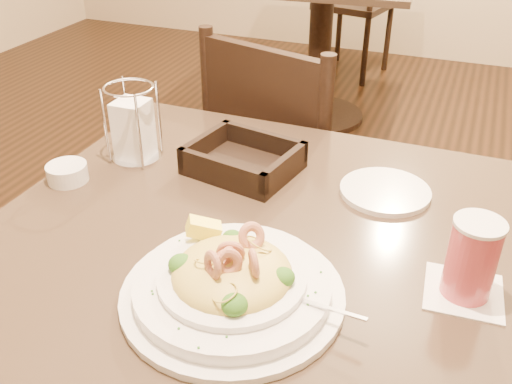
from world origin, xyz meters
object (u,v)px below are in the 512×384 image
at_px(dining_chair_near, 289,178).
at_px(bread_basket, 243,161).
at_px(pasta_bowl, 232,281).
at_px(background_table, 321,25).
at_px(butter_ramekin, 67,173).
at_px(side_plate, 385,191).
at_px(drink_glass, 472,259).
at_px(main_table, 252,345).
at_px(napkin_caddy, 133,128).

distance_m(dining_chair_near, bread_basket, 0.53).
xyz_separation_m(pasta_bowl, bread_basket, (-0.13, 0.35, -0.01)).
bearing_deg(dining_chair_near, pasta_bowl, 118.89).
xyz_separation_m(background_table, butter_ramekin, (0.09, -2.14, 0.26)).
relative_size(bread_basket, side_plate, 1.36).
relative_size(pasta_bowl, drink_glass, 2.87).
xyz_separation_m(main_table, drink_glass, (0.33, -0.01, 0.30)).
distance_m(side_plate, butter_ramekin, 0.60).
height_order(pasta_bowl, bread_basket, pasta_bowl).
bearing_deg(drink_glass, main_table, 178.61).
relative_size(drink_glass, side_plate, 0.74).
bearing_deg(dining_chair_near, napkin_caddy, 85.90).
bearing_deg(napkin_caddy, side_plate, 5.43).
bearing_deg(side_plate, pasta_bowl, -112.29).
bearing_deg(butter_ramekin, napkin_caddy, 60.32).
distance_m(main_table, dining_chair_near, 0.67).
bearing_deg(pasta_bowl, napkin_caddy, 138.22).
bearing_deg(bread_basket, pasta_bowl, -69.74).
bearing_deg(napkin_caddy, background_table, 94.76).
bearing_deg(napkin_caddy, butter_ramekin, -119.68).
distance_m(pasta_bowl, butter_ramekin, 0.47).
bearing_deg(drink_glass, dining_chair_near, 126.01).
bearing_deg(bread_basket, main_table, -64.11).
bearing_deg(dining_chair_near, butter_ramekin, 83.85).
bearing_deg(drink_glass, napkin_caddy, 164.33).
bearing_deg(butter_ramekin, drink_glass, -4.44).
relative_size(napkin_caddy, butter_ramekin, 2.05).
relative_size(main_table, bread_basket, 3.98).
bearing_deg(main_table, butter_ramekin, 173.04).
height_order(pasta_bowl, butter_ramekin, pasta_bowl).
distance_m(background_table, butter_ramekin, 2.15).
distance_m(main_table, butter_ramekin, 0.48).
height_order(background_table, dining_chair_near, dining_chair_near).
bearing_deg(background_table, main_table, -77.26).
bearing_deg(background_table, side_plate, -71.13).
relative_size(pasta_bowl, side_plate, 2.13).
distance_m(pasta_bowl, bread_basket, 0.37).
xyz_separation_m(dining_chair_near, butter_ramekin, (-0.25, -0.61, 0.28)).
bearing_deg(background_table, napkin_caddy, -85.24).
bearing_deg(butter_ramekin, side_plate, 17.00).
bearing_deg(butter_ramekin, dining_chair_near, 67.40).
xyz_separation_m(dining_chair_near, napkin_caddy, (-0.18, -0.48, 0.33)).
height_order(dining_chair_near, napkin_caddy, dining_chair_near).
xyz_separation_m(dining_chair_near, pasta_bowl, (0.17, -0.79, 0.30)).
distance_m(pasta_bowl, napkin_caddy, 0.48).
xyz_separation_m(pasta_bowl, drink_glass, (0.31, 0.13, 0.03)).
height_order(main_table, side_plate, side_plate).
distance_m(main_table, background_table, 2.24).
xyz_separation_m(dining_chair_near, drink_glass, (0.48, -0.66, 0.33)).
height_order(napkin_caddy, side_plate, napkin_caddy).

